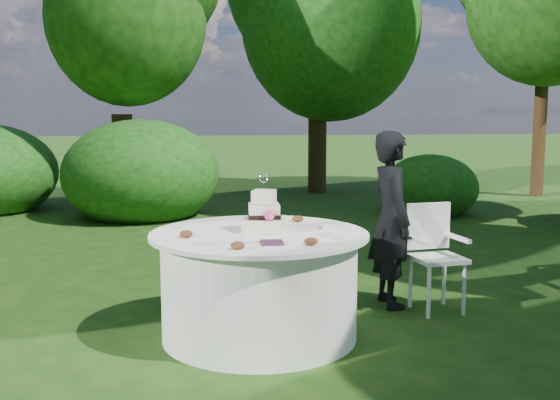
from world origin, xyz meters
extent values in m
plane|color=#153A10|center=(0.00, 0.00, 0.00)|extent=(80.00, 80.00, 0.00)
cube|color=#421C37|center=(0.05, -0.42, 0.78)|extent=(0.14, 0.14, 0.02)
ellipsoid|color=white|center=(-0.24, -0.34, 0.78)|extent=(0.48, 0.07, 0.01)
imported|color=black|center=(1.16, 0.65, 0.73)|extent=(0.38, 0.56, 1.47)
cylinder|color=white|center=(0.00, 0.00, 0.37)|extent=(1.40, 1.40, 0.74)
cylinder|color=white|center=(0.00, 0.00, 0.76)|extent=(1.56, 1.56, 0.03)
cube|color=beige|center=(0.04, 0.05, 0.82)|extent=(0.34, 0.34, 0.09)
cube|color=white|center=(0.04, 0.05, 0.92)|extent=(0.22, 0.22, 0.09)
cube|color=white|center=(0.04, 0.05, 1.02)|extent=(0.19, 0.19, 0.09)
cube|color=black|center=(0.04, 0.05, 0.89)|extent=(0.24, 0.24, 0.03)
sphere|color=#D93F70|center=(0.07, -0.08, 0.91)|extent=(0.07, 0.07, 0.07)
cylinder|color=white|center=(0.04, 0.05, 1.09)|extent=(0.01, 0.01, 0.05)
torus|color=silver|center=(0.04, 0.05, 1.16)|extent=(0.07, 0.02, 0.07)
cube|color=white|center=(1.49, 0.43, 0.44)|extent=(0.44, 0.44, 0.04)
cube|color=white|center=(1.47, 0.60, 0.68)|extent=(0.39, 0.09, 0.39)
cylinder|color=white|center=(1.36, 0.25, 0.21)|extent=(0.03, 0.03, 0.42)
cylinder|color=silver|center=(1.67, 0.30, 0.21)|extent=(0.03, 0.03, 0.42)
cylinder|color=white|center=(1.32, 0.56, 0.21)|extent=(0.03, 0.03, 0.42)
cylinder|color=white|center=(1.62, 0.61, 0.21)|extent=(0.03, 0.03, 0.42)
cube|color=silver|center=(1.31, 0.40, 0.60)|extent=(0.08, 0.35, 0.03)
cube|color=white|center=(1.68, 0.46, 0.60)|extent=(0.08, 0.35, 0.03)
cylinder|color=silver|center=(0.52, 0.08, 0.79)|extent=(0.10, 0.10, 0.04)
cylinder|color=silver|center=(-0.56, 0.05, 0.79)|extent=(0.10, 0.10, 0.04)
cylinder|color=silver|center=(0.42, -0.33, 0.79)|extent=(0.10, 0.10, 0.04)
ellipsoid|color=#562D16|center=(-0.51, -0.13, 0.79)|extent=(0.09, 0.09, 0.05)
ellipsoid|color=#562D16|center=(0.34, 0.41, 0.79)|extent=(0.09, 0.09, 0.05)
ellipsoid|color=#562D16|center=(-0.19, -0.55, 0.79)|extent=(0.09, 0.09, 0.05)
ellipsoid|color=#562D16|center=(0.29, -0.49, 0.79)|extent=(0.09, 0.09, 0.05)
camera|label=1|loc=(-0.42, -4.57, 1.63)|focal=42.00mm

